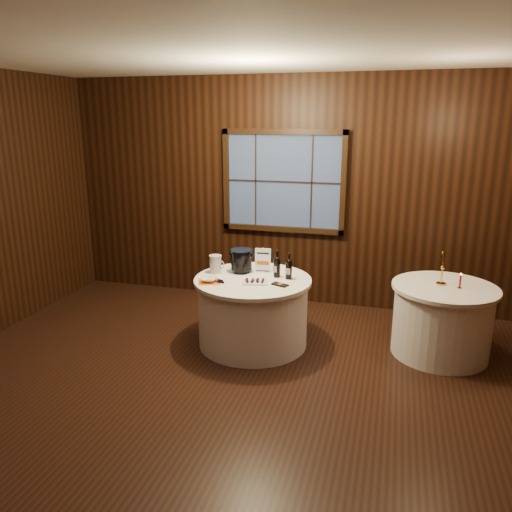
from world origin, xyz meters
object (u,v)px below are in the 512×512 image
(brass_candlestick, at_px, (442,273))
(red_candle, at_px, (460,282))
(chocolate_plate, at_px, (255,282))
(grape_bunch, at_px, (221,281))
(port_bottle_left, at_px, (277,265))
(port_bottle_right, at_px, (289,268))
(cracker_bowl, at_px, (209,280))
(ice_bucket, at_px, (241,260))
(chocolate_box, at_px, (280,285))
(glass_pitcher, at_px, (216,264))
(sign_stand, at_px, (263,264))
(side_table, at_px, (442,320))
(main_table, at_px, (253,311))

(brass_candlestick, relative_size, red_candle, 2.21)
(chocolate_plate, xyz_separation_m, grape_bunch, (-0.35, -0.08, 0.00))
(port_bottle_left, height_order, red_candle, port_bottle_left)
(port_bottle_right, relative_size, cracker_bowl, 1.80)
(port_bottle_left, bearing_deg, port_bottle_right, 12.34)
(ice_bucket, distance_m, chocolate_plate, 0.44)
(cracker_bowl, distance_m, brass_candlestick, 2.44)
(port_bottle_left, bearing_deg, chocolate_box, -45.56)
(glass_pitcher, distance_m, red_candle, 2.60)
(sign_stand, bearing_deg, port_bottle_left, -39.60)
(port_bottle_left, xyz_separation_m, chocolate_plate, (-0.17, -0.27, -0.12))
(port_bottle_right, distance_m, glass_pitcher, 0.84)
(port_bottle_right, xyz_separation_m, chocolate_plate, (-0.31, -0.24, -0.11))
(glass_pitcher, bearing_deg, ice_bucket, 32.22)
(cracker_bowl, height_order, brass_candlestick, brass_candlestick)
(side_table, bearing_deg, glass_pitcher, -175.16)
(sign_stand, bearing_deg, ice_bucket, -169.46)
(sign_stand, xyz_separation_m, cracker_bowl, (-0.46, -0.50, -0.07))
(grape_bunch, bearing_deg, cracker_bowl, -172.74)
(sign_stand, xyz_separation_m, chocolate_plate, (0.02, -0.40, -0.08))
(port_bottle_left, relative_size, chocolate_box, 1.72)
(grape_bunch, distance_m, glass_pitcher, 0.37)
(brass_candlestick, bearing_deg, chocolate_box, -163.56)
(chocolate_plate, distance_m, chocolate_box, 0.27)
(port_bottle_left, xyz_separation_m, chocolate_box, (0.10, -0.27, -0.12))
(port_bottle_left, distance_m, ice_bucket, 0.43)
(chocolate_plate, relative_size, glass_pitcher, 1.56)
(port_bottle_left, relative_size, port_bottle_right, 1.04)
(port_bottle_right, relative_size, grape_bunch, 1.92)
(main_table, xyz_separation_m, glass_pitcher, (-0.46, 0.09, 0.48))
(ice_bucket, bearing_deg, red_candle, 1.48)
(port_bottle_left, bearing_deg, cracker_bowl, -126.46)
(ice_bucket, height_order, brass_candlestick, brass_candlestick)
(sign_stand, height_order, chocolate_plate, sign_stand)
(side_table, distance_m, ice_bucket, 2.25)
(ice_bucket, bearing_deg, chocolate_box, -32.59)
(chocolate_box, xyz_separation_m, grape_bunch, (-0.62, -0.08, 0.01))
(sign_stand, bearing_deg, red_candle, -5.22)
(ice_bucket, distance_m, grape_bunch, 0.44)
(glass_pitcher, bearing_deg, side_table, 16.71)
(port_bottle_right, bearing_deg, main_table, -164.15)
(ice_bucket, height_order, grape_bunch, ice_bucket)
(cracker_bowl, bearing_deg, red_candle, 10.91)
(grape_bunch, height_order, glass_pitcher, glass_pitcher)
(port_bottle_left, distance_m, grape_bunch, 0.64)
(port_bottle_left, height_order, port_bottle_right, port_bottle_left)
(side_table, height_order, grape_bunch, grape_bunch)
(chocolate_plate, height_order, chocolate_box, chocolate_plate)
(side_table, relative_size, brass_candlestick, 2.94)
(side_table, relative_size, grape_bunch, 7.08)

